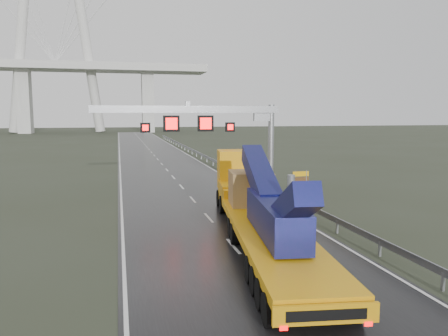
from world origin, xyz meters
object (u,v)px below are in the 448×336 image
object	(u,v)px
heavy_haul_truck	(254,199)
striped_barrier	(258,182)
exit_sign_pair	(301,180)
sign_gantry	(214,124)

from	to	relation	value
heavy_haul_truck	striped_barrier	size ratio (longest dim) A/B	20.89
heavy_haul_truck	exit_sign_pair	xyz separation A→B (m)	(6.14, 7.89, -0.29)
heavy_haul_truck	exit_sign_pair	world-z (taller)	heavy_haul_truck
sign_gantry	striped_barrier	bearing A→B (deg)	24.38
exit_sign_pair	striped_barrier	size ratio (longest dim) A/B	2.27
heavy_haul_truck	exit_sign_pair	distance (m)	10.00
sign_gantry	striped_barrier	size ratio (longest dim) A/B	15.31
sign_gantry	heavy_haul_truck	size ratio (longest dim) A/B	0.73
exit_sign_pair	striped_barrier	bearing A→B (deg)	101.65
heavy_haul_truck	striped_barrier	distance (m)	14.61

